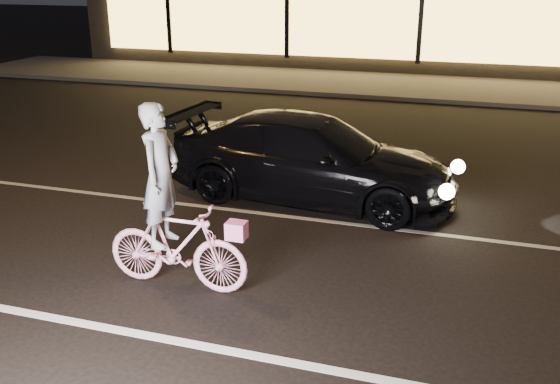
% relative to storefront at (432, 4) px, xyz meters
% --- Properties ---
extents(ground, '(90.00, 90.00, 0.00)m').
position_rel_storefront_xyz_m(ground, '(0.00, -18.97, -2.15)').
color(ground, black).
rests_on(ground, ground).
extents(lane_stripe_near, '(60.00, 0.12, 0.01)m').
position_rel_storefront_xyz_m(lane_stripe_near, '(0.00, -20.47, -2.14)').
color(lane_stripe_near, silver).
rests_on(lane_stripe_near, ground).
extents(lane_stripe_far, '(60.00, 0.10, 0.01)m').
position_rel_storefront_xyz_m(lane_stripe_far, '(0.00, -16.97, -2.14)').
color(lane_stripe_far, gray).
rests_on(lane_stripe_far, ground).
extents(sidewalk, '(30.00, 4.00, 0.12)m').
position_rel_storefront_xyz_m(sidewalk, '(0.00, -5.97, -2.09)').
color(sidewalk, '#383533').
rests_on(sidewalk, ground).
extents(storefront, '(25.40, 8.42, 4.20)m').
position_rel_storefront_xyz_m(storefront, '(0.00, 0.00, 0.00)').
color(storefront, black).
rests_on(storefront, ground).
extents(cyclist, '(1.74, 0.60, 2.19)m').
position_rel_storefront_xyz_m(cyclist, '(-1.23, -19.42, -1.37)').
color(cyclist, '#E9347B').
rests_on(cyclist, ground).
extents(sedan, '(4.73, 2.23, 1.33)m').
position_rel_storefront_xyz_m(sedan, '(-0.46, -16.07, -1.48)').
color(sedan, black).
rests_on(sedan, ground).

